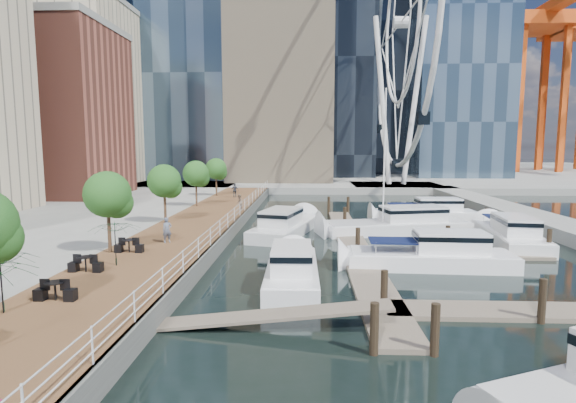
{
  "coord_description": "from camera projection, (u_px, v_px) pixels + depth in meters",
  "views": [
    {
      "loc": [
        -0.26,
        -20.43,
        6.91
      ],
      "look_at": [
        -1.64,
        11.83,
        3.0
      ],
      "focal_mm": 28.0,
      "sensor_mm": 36.0,
      "label": 1
    }
  ],
  "objects": [
    {
      "name": "ground",
      "position": [
        312.0,
        295.0,
        21.08
      ],
      "size": [
        520.0,
        520.0,
        0.0
      ],
      "primitive_type": "plane",
      "color": "black",
      "rests_on": "ground"
    },
    {
      "name": "boardwalk",
      "position": [
        199.0,
        227.0,
        36.28
      ],
      "size": [
        6.0,
        60.0,
        1.0
      ],
      "primitive_type": "cube",
      "color": "brown",
      "rests_on": "ground"
    },
    {
      "name": "seawall",
      "position": [
        236.0,
        227.0,
        36.16
      ],
      "size": [
        0.25,
        60.0,
        1.0
      ],
      "primitive_type": "cube",
      "color": "#595954",
      "rests_on": "ground"
    },
    {
      "name": "land_far",
      "position": [
        308.0,
        171.0,
        122.19
      ],
      "size": [
        200.0,
        114.0,
        1.0
      ],
      "primitive_type": "cube",
      "color": "gray",
      "rests_on": "ground"
    },
    {
      "name": "breakwater",
      "position": [
        534.0,
        220.0,
        40.01
      ],
      "size": [
        4.0,
        60.0,
        1.0
      ],
      "primitive_type": "cube",
      "color": "gray",
      "rests_on": "ground"
    },
    {
      "name": "pier",
      "position": [
        396.0,
        187.0,
        72.0
      ],
      "size": [
        14.0,
        12.0,
        1.0
      ],
      "primitive_type": "cube",
      "color": "gray",
      "rests_on": "ground"
    },
    {
      "name": "railing",
      "position": [
        234.0,
        215.0,
        36.04
      ],
      "size": [
        0.1,
        60.0,
        1.05
      ],
      "primitive_type": null,
      "color": "white",
      "rests_on": "boardwalk"
    },
    {
      "name": "floating_docks",
      "position": [
        427.0,
        242.0,
        30.58
      ],
      "size": [
        16.0,
        34.0,
        2.6
      ],
      "color": "#6D6051",
      "rests_on": "ground"
    },
    {
      "name": "ferris_wheel",
      "position": [
        401.0,
        23.0,
        68.95
      ],
      "size": [
        5.8,
        45.6,
        47.8
      ],
      "color": "white",
      "rests_on": "ground"
    },
    {
      "name": "street_trees",
      "position": [
        164.0,
        181.0,
        34.94
      ],
      "size": [
        2.6,
        42.6,
        4.6
      ],
      "color": "#3F2B1C",
      "rests_on": "ground"
    },
    {
      "name": "cafe_tables",
      "position": [
        72.0,
        276.0,
        19.38
      ],
      "size": [
        2.5,
        13.7,
        0.74
      ],
      "color": "black",
      "rests_on": "ground"
    },
    {
      "name": "yacht_foreground",
      "position": [
        429.0,
        268.0,
        25.91
      ],
      "size": [
        10.39,
        3.2,
        2.15
      ],
      "primitive_type": null,
      "rotation": [
        0.0,
        0.0,
        1.53
      ],
      "color": "white",
      "rests_on": "ground"
    },
    {
      "name": "pedestrian_near",
      "position": [
        167.0,
        230.0,
        27.89
      ],
      "size": [
        0.69,
        0.63,
        1.58
      ],
      "primitive_type": "imported",
      "rotation": [
        0.0,
        0.0,
        0.56
      ],
      "color": "#525B6E",
      "rests_on": "boardwalk"
    },
    {
      "name": "pedestrian_mid",
      "position": [
        239.0,
        202.0,
        42.11
      ],
      "size": [
        0.63,
        0.77,
        1.51
      ],
      "primitive_type": "imported",
      "rotation": [
        0.0,
        0.0,
        -1.5
      ],
      "color": "#7C6655",
      "rests_on": "boardwalk"
    },
    {
      "name": "pedestrian_far",
      "position": [
        235.0,
        190.0,
        53.34
      ],
      "size": [
        0.96,
        0.44,
        1.62
      ],
      "primitive_type": "imported",
      "rotation": [
        0.0,
        0.0,
        3.09
      ],
      "color": "#2F323B",
      "rests_on": "boardwalk"
    },
    {
      "name": "moored_yachts",
      "position": [
        397.0,
        238.0,
        34.5
      ],
      "size": [
        21.41,
        35.73,
        11.5
      ],
      "color": "silver",
      "rests_on": "ground"
    },
    {
      "name": "cafe_seating",
      "position": [
        36.0,
        277.0,
        16.2
      ],
      "size": [
        4.8,
        12.73,
        2.74
      ],
      "color": "#0F3A14",
      "rests_on": "ground"
    }
  ]
}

